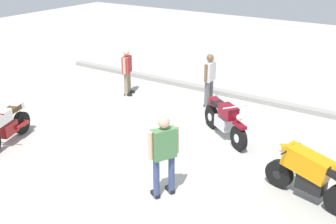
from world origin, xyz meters
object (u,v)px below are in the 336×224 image
motorcycle_maroon_cruiser (225,120)px  person_in_red_shirt (127,69)px  person_in_green_shirt (164,151)px  person_in_white_shirt (209,77)px  motorcycle_orange_sportbike (310,174)px  motorcycle_cream_vintage (6,126)px

motorcycle_maroon_cruiser → person_in_red_shirt: bearing=-161.5°
person_in_green_shirt → person_in_white_shirt: 5.25m
motorcycle_maroon_cruiser → person_in_white_shirt: (-1.46, 1.87, 0.43)m
motorcycle_orange_sportbike → person_in_green_shirt: 2.93m
person_in_white_shirt → motorcycle_cream_vintage: bearing=-123.1°
motorcycle_orange_sportbike → person_in_red_shirt: person_in_red_shirt is taller
motorcycle_orange_sportbike → person_in_green_shirt: size_ratio=1.10×
person_in_red_shirt → motorcycle_orange_sportbike: bearing=-43.3°
motorcycle_maroon_cruiser → person_in_red_shirt: (-4.27, 1.26, 0.36)m
person_in_white_shirt → motorcycle_orange_sportbike: bearing=-43.3°
motorcycle_cream_vintage → motorcycle_maroon_cruiser: size_ratio=1.06×
person_in_green_shirt → person_in_red_shirt: person_in_green_shirt is taller
person_in_green_shirt → person_in_red_shirt: size_ratio=1.13×
motorcycle_maroon_cruiser → motorcycle_cream_vintage: bearing=-108.3°
motorcycle_cream_vintage → motorcycle_orange_sportbike: bearing=83.6°
motorcycle_cream_vintage → person_in_white_shirt: 6.09m
motorcycle_maroon_cruiser → person_in_green_shirt: 3.17m
motorcycle_orange_sportbike → person_in_green_shirt: (-2.49, -1.47, 0.43)m
motorcycle_orange_sportbike → person_in_white_shirt: size_ratio=1.16×
person_in_green_shirt → person_in_white_shirt: (-1.63, 4.99, -0.07)m
person_in_green_shirt → motorcycle_orange_sportbike: bearing=-121.8°
person_in_green_shirt → person_in_red_shirt: bearing=-17.1°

